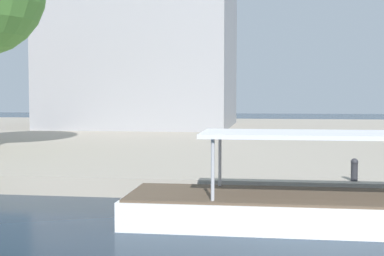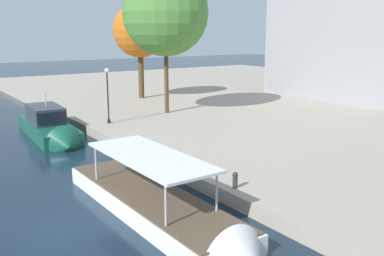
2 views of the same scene
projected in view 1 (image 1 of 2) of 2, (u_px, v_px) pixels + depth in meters
dock_promenade at (283, 136)px, 45.63m from camera, size 120.00×55.00×0.72m
tour_boat_1 at (369, 217)px, 14.99m from camera, size 13.08×3.16×3.90m
mooring_bollard_0 at (354, 169)px, 18.77m from camera, size 0.27×0.27×0.81m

